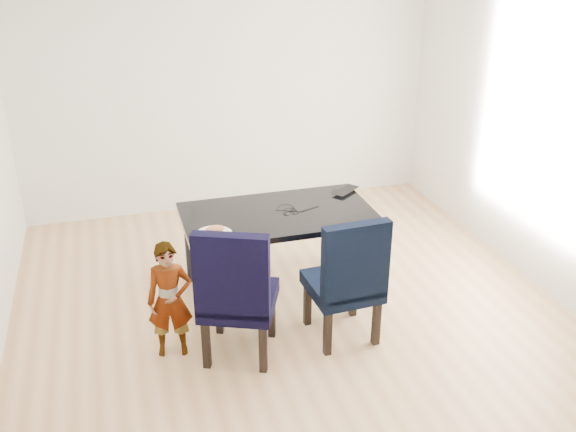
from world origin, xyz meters
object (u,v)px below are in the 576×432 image
object	(u,v)px
chair_right	(343,275)
plate	(214,234)
child	(170,300)
laptop	(342,190)
dining_table	(278,252)
chair_left	(239,289)

from	to	relation	value
chair_right	plate	world-z (taller)	chair_right
child	laptop	size ratio (longest dim) A/B	3.13
dining_table	laptop	distance (m)	0.83
dining_table	laptop	xyz separation A→B (m)	(0.68, 0.29, 0.39)
chair_left	laptop	size ratio (longest dim) A/B	3.75
dining_table	child	distance (m)	1.20
plate	chair_left	bearing A→B (deg)	-80.82
dining_table	child	xyz separation A→B (m)	(-1.00, -0.65, 0.08)
dining_table	chair_right	xyz separation A→B (m)	(0.29, -0.78, 0.15)
chair_left	child	bearing A→B (deg)	-171.78
dining_table	chair_right	size ratio (longest dim) A/B	1.52
chair_right	chair_left	bearing A→B (deg)	177.12
dining_table	plate	size ratio (longest dim) A/B	5.52
chair_left	child	world-z (taller)	chair_left
chair_right	laptop	bearing A→B (deg)	67.21
chair_left	laptop	distance (m)	1.62
laptop	child	bearing A→B (deg)	-7.95
child	chair_right	bearing A→B (deg)	1.80
child	laptop	bearing A→B (deg)	36.78
chair_left	plate	size ratio (longest dim) A/B	3.77
child	laptop	xyz separation A→B (m)	(1.68, 0.94, 0.31)
chair_left	child	distance (m)	0.51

